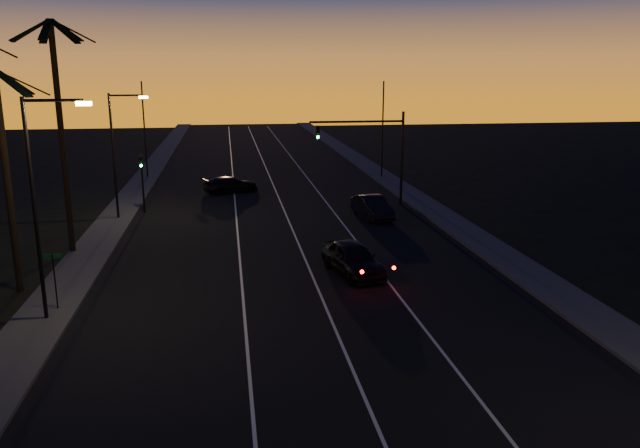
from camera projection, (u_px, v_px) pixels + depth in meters
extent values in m
cube|color=black|center=(290.00, 244.00, 36.61)|extent=(20.00, 170.00, 0.01)
cube|color=#3C3D3A|center=(92.00, 251.00, 34.98)|extent=(2.40, 170.00, 0.16)
cube|color=#3C3D3A|center=(472.00, 236.00, 38.20)|extent=(2.40, 170.00, 0.16)
cube|color=silver|center=(239.00, 246.00, 36.17)|extent=(0.12, 160.00, 0.01)
cube|color=silver|center=(299.00, 244.00, 36.67)|extent=(0.12, 160.00, 0.01)
cube|color=silver|center=(357.00, 241.00, 37.18)|extent=(0.12, 160.00, 0.01)
cylinder|color=black|center=(8.00, 185.00, 27.75)|extent=(0.32, 0.32, 10.00)
cube|color=black|center=(23.00, 82.00, 27.08)|extent=(2.18, 0.92, 1.18)
cube|color=black|center=(13.00, 82.00, 27.67)|extent=(1.25, 2.12, 1.18)
cube|color=black|center=(11.00, 83.00, 26.19)|extent=(1.95, 1.61, 1.18)
cylinder|color=black|center=(62.00, 141.00, 33.35)|extent=(0.32, 0.32, 12.50)
cube|color=black|center=(73.00, 31.00, 32.39)|extent=(2.18, 0.92, 1.18)
cube|color=black|center=(65.00, 32.00, 32.98)|extent=(1.25, 2.12, 1.18)
cube|color=black|center=(46.00, 31.00, 32.82)|extent=(1.34, 2.09, 1.18)
cube|color=black|center=(31.00, 31.00, 32.04)|extent=(2.18, 0.82, 1.18)
cube|color=black|center=(30.00, 29.00, 31.22)|extent=(1.90, 1.69, 1.18)
cube|color=black|center=(46.00, 29.00, 30.98)|extent=(0.45, 2.16, 1.18)
cube|color=black|center=(65.00, 30.00, 31.50)|extent=(1.95, 1.61, 1.18)
cylinder|color=black|center=(35.00, 214.00, 24.34)|extent=(0.16, 0.16, 9.00)
cylinder|color=black|center=(53.00, 100.00, 23.46)|extent=(2.20, 0.12, 0.12)
cube|color=#F6CF62|center=(84.00, 104.00, 23.65)|extent=(0.55, 0.26, 0.16)
cylinder|color=black|center=(114.00, 158.00, 41.69)|extent=(0.16, 0.16, 8.50)
cylinder|color=black|center=(126.00, 95.00, 40.86)|extent=(2.20, 0.12, 0.12)
cube|color=#F6CF62|center=(143.00, 97.00, 41.05)|extent=(0.55, 0.26, 0.16)
cylinder|color=black|center=(55.00, 283.00, 26.10)|extent=(0.06, 0.06, 2.60)
cube|color=#0D4F1E|center=(52.00, 256.00, 25.82)|extent=(0.70, 0.03, 0.20)
cylinder|color=black|center=(402.00, 159.00, 46.73)|extent=(0.20, 0.20, 7.00)
cylinder|color=black|center=(357.00, 122.00, 45.56)|extent=(7.00, 0.16, 0.16)
cube|color=black|center=(318.00, 132.00, 45.32)|extent=(0.32, 0.28, 1.00)
sphere|color=black|center=(318.00, 128.00, 45.08)|extent=(0.20, 0.20, 0.20)
sphere|color=black|center=(318.00, 133.00, 45.16)|extent=(0.20, 0.20, 0.20)
sphere|color=#14FF59|center=(318.00, 137.00, 45.24)|extent=(0.20, 0.20, 0.20)
cylinder|color=black|center=(143.00, 184.00, 44.34)|extent=(0.14, 0.14, 4.20)
cube|color=black|center=(141.00, 161.00, 43.95)|extent=(0.28, 0.25, 0.90)
sphere|color=black|center=(141.00, 158.00, 43.74)|extent=(0.18, 0.18, 0.18)
sphere|color=black|center=(141.00, 162.00, 43.81)|extent=(0.18, 0.18, 0.18)
sphere|color=#14FF59|center=(141.00, 166.00, 43.88)|extent=(0.18, 0.18, 0.18)
cylinder|color=black|center=(145.00, 131.00, 57.95)|extent=(0.14, 0.14, 9.00)
cylinder|color=black|center=(383.00, 130.00, 58.23)|extent=(0.14, 0.14, 9.00)
imported|color=black|center=(353.00, 258.00, 31.12)|extent=(2.91, 5.07, 1.63)
sphere|color=#FF0F05|center=(362.00, 272.00, 28.19)|extent=(0.18, 0.18, 0.18)
sphere|color=#FF0F05|center=(394.00, 268.00, 28.76)|extent=(0.18, 0.18, 0.18)
imported|color=black|center=(372.00, 207.00, 43.05)|extent=(2.26, 4.79, 1.52)
imported|color=black|center=(231.00, 184.00, 51.99)|extent=(5.02, 3.38, 1.35)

